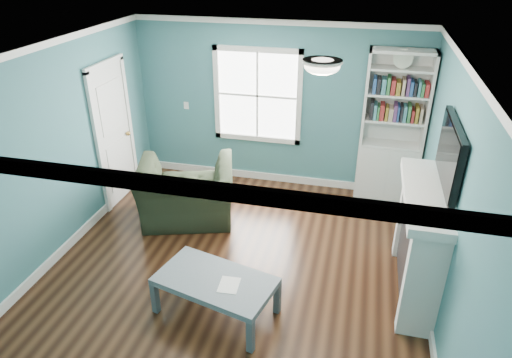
# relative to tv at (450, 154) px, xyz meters

# --- Properties ---
(floor) EXTENTS (5.00, 5.00, 0.00)m
(floor) POSITION_rel_tv_xyz_m (-2.20, -0.20, -1.72)
(floor) COLOR black
(floor) RESTS_ON ground
(room_walls) EXTENTS (5.00, 5.00, 5.00)m
(room_walls) POSITION_rel_tv_xyz_m (-2.20, -0.20, -0.14)
(room_walls) COLOR teal
(room_walls) RESTS_ON ground
(trim) EXTENTS (4.50, 5.00, 2.60)m
(trim) POSITION_rel_tv_xyz_m (-2.20, -0.20, -0.49)
(trim) COLOR white
(trim) RESTS_ON ground
(window) EXTENTS (1.40, 0.06, 1.50)m
(window) POSITION_rel_tv_xyz_m (-2.50, 2.29, -0.27)
(window) COLOR white
(window) RESTS_ON room_walls
(bookshelf) EXTENTS (0.90, 0.35, 2.31)m
(bookshelf) POSITION_rel_tv_xyz_m (-0.43, 2.10, -0.80)
(bookshelf) COLOR silver
(bookshelf) RESTS_ON ground
(fireplace) EXTENTS (0.44, 1.58, 1.30)m
(fireplace) POSITION_rel_tv_xyz_m (-0.12, 0.00, -1.09)
(fireplace) COLOR black
(fireplace) RESTS_ON ground
(tv) EXTENTS (0.06, 1.10, 0.65)m
(tv) POSITION_rel_tv_xyz_m (0.00, 0.00, 0.00)
(tv) COLOR black
(tv) RESTS_ON fireplace
(door) EXTENTS (0.12, 0.98, 2.17)m
(door) POSITION_rel_tv_xyz_m (-4.42, 1.20, -0.65)
(door) COLOR silver
(door) RESTS_ON ground
(ceiling_fixture) EXTENTS (0.38, 0.38, 0.15)m
(ceiling_fixture) POSITION_rel_tv_xyz_m (-1.30, -0.10, 0.82)
(ceiling_fixture) COLOR white
(ceiling_fixture) RESTS_ON room_walls
(light_switch) EXTENTS (0.08, 0.01, 0.12)m
(light_switch) POSITION_rel_tv_xyz_m (-3.70, 2.28, -0.52)
(light_switch) COLOR white
(light_switch) RESTS_ON room_walls
(recliner) EXTENTS (1.49, 1.19, 1.13)m
(recliner) POSITION_rel_tv_xyz_m (-3.18, 0.82, -1.16)
(recliner) COLOR black
(recliner) RESTS_ON ground
(coffee_table) EXTENTS (1.36, 0.95, 0.45)m
(coffee_table) POSITION_rel_tv_xyz_m (-2.19, -0.88, -1.34)
(coffee_table) COLOR #4B525A
(coffee_table) RESTS_ON ground
(paper_sheet) EXTENTS (0.22, 0.27, 0.00)m
(paper_sheet) POSITION_rel_tv_xyz_m (-2.02, -0.94, -1.28)
(paper_sheet) COLOR white
(paper_sheet) RESTS_ON coffee_table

